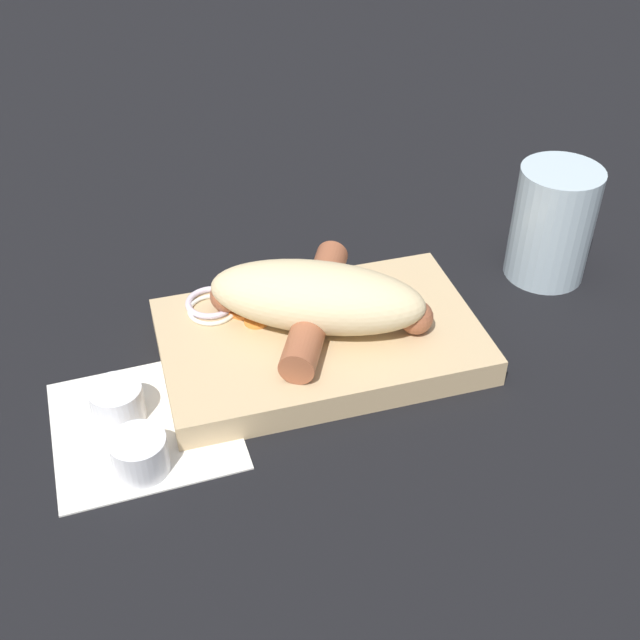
# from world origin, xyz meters

# --- Properties ---
(ground_plane) EXTENTS (3.00, 3.00, 0.00)m
(ground_plane) POSITION_xyz_m (0.00, 0.00, 0.00)
(ground_plane) COLOR black
(food_tray) EXTENTS (0.26, 0.16, 0.02)m
(food_tray) POSITION_xyz_m (0.00, 0.00, 0.01)
(food_tray) COLOR tan
(food_tray) RESTS_ON ground_plane
(bread_roll) EXTENTS (0.19, 0.14, 0.05)m
(bread_roll) POSITION_xyz_m (-0.00, 0.01, 0.05)
(bread_roll) COLOR beige
(bread_roll) RESTS_ON food_tray
(sausage) EXTENTS (0.17, 0.16, 0.03)m
(sausage) POSITION_xyz_m (0.00, 0.01, 0.04)
(sausage) COLOR #9E5638
(sausage) RESTS_ON food_tray
(pickled_veggies) EXTENTS (0.07, 0.07, 0.01)m
(pickled_veggies) POSITION_xyz_m (-0.07, 0.05, 0.03)
(pickled_veggies) COLOR orange
(pickled_veggies) RESTS_ON food_tray
(napkin) EXTENTS (0.14, 0.14, 0.00)m
(napkin) POSITION_xyz_m (-0.15, -0.05, 0.00)
(napkin) COLOR white
(napkin) RESTS_ON ground_plane
(condiment_cup_near) EXTENTS (0.04, 0.04, 0.03)m
(condiment_cup_near) POSITION_xyz_m (-0.17, -0.03, 0.01)
(condiment_cup_near) COLOR white
(condiment_cup_near) RESTS_ON ground_plane
(condiment_cup_far) EXTENTS (0.04, 0.04, 0.03)m
(condiment_cup_far) POSITION_xyz_m (-0.16, -0.09, 0.01)
(condiment_cup_far) COLOR white
(condiment_cup_far) RESTS_ON ground_plane
(drink_glass) EXTENTS (0.07, 0.07, 0.11)m
(drink_glass) POSITION_xyz_m (0.24, 0.05, 0.05)
(drink_glass) COLOR silver
(drink_glass) RESTS_ON ground_plane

